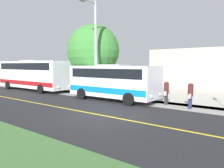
{
  "coord_description": "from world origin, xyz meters",
  "views": [
    {
      "loc": [
        8.95,
        7.5,
        2.82
      ],
      "look_at": [
        -3.5,
        -1.95,
        1.4
      ],
      "focal_mm": 34.17,
      "sensor_mm": 36.0,
      "label": 1
    }
  ],
  "objects_px": {
    "pedestrian_with_bags": "(191,93)",
    "street_light_pole": "(95,45)",
    "shuttle_bus_front": "(113,80)",
    "pedestrian_waiting": "(166,91)",
    "tree_curbside": "(93,51)",
    "transit_bus_rear": "(33,74)"
  },
  "relations": [
    {
      "from": "transit_bus_rear",
      "to": "pedestrian_with_bags",
      "type": "bearing_deg",
      "value": 91.16
    },
    {
      "from": "pedestrian_waiting",
      "to": "tree_curbside",
      "type": "distance_m",
      "value": 9.71
    },
    {
      "from": "transit_bus_rear",
      "to": "shuttle_bus_front",
      "type": "bearing_deg",
      "value": 90.26
    },
    {
      "from": "shuttle_bus_front",
      "to": "tree_curbside",
      "type": "distance_m",
      "value": 6.1
    },
    {
      "from": "transit_bus_rear",
      "to": "pedestrian_waiting",
      "type": "distance_m",
      "value": 15.32
    },
    {
      "from": "street_light_pole",
      "to": "tree_curbside",
      "type": "xyz_separation_m",
      "value": [
        -2.52,
        -2.47,
        -0.27
      ]
    },
    {
      "from": "shuttle_bus_front",
      "to": "transit_bus_rear",
      "type": "relative_size",
      "value": 0.72
    },
    {
      "from": "pedestrian_with_bags",
      "to": "pedestrian_waiting",
      "type": "height_order",
      "value": "pedestrian_with_bags"
    },
    {
      "from": "transit_bus_rear",
      "to": "pedestrian_with_bags",
      "type": "relative_size",
      "value": 5.7
    },
    {
      "from": "pedestrian_waiting",
      "to": "street_light_pole",
      "type": "height_order",
      "value": "street_light_pole"
    },
    {
      "from": "shuttle_bus_front",
      "to": "tree_curbside",
      "type": "xyz_separation_m",
      "value": [
        -2.85,
        -4.69,
        2.66
      ]
    },
    {
      "from": "pedestrian_waiting",
      "to": "street_light_pole",
      "type": "xyz_separation_m",
      "value": [
        0.31,
        -6.41,
        3.52
      ]
    },
    {
      "from": "shuttle_bus_front",
      "to": "pedestrian_waiting",
      "type": "bearing_deg",
      "value": 98.69
    },
    {
      "from": "street_light_pole",
      "to": "shuttle_bus_front",
      "type": "bearing_deg",
      "value": 81.62
    },
    {
      "from": "transit_bus_rear",
      "to": "street_light_pole",
      "type": "height_order",
      "value": "street_light_pole"
    },
    {
      "from": "shuttle_bus_front",
      "to": "pedestrian_waiting",
      "type": "xyz_separation_m",
      "value": [
        -0.64,
        4.19,
        -0.59
      ]
    },
    {
      "from": "pedestrian_with_bags",
      "to": "tree_curbside",
      "type": "xyz_separation_m",
      "value": [
        -2.55,
        -10.66,
        3.24
      ]
    },
    {
      "from": "pedestrian_with_bags",
      "to": "street_light_pole",
      "type": "bearing_deg",
      "value": -90.22
    },
    {
      "from": "transit_bus_rear",
      "to": "pedestrian_with_bags",
      "type": "xyz_separation_m",
      "value": [
        -0.35,
        17.06,
        -0.82
      ]
    },
    {
      "from": "transit_bus_rear",
      "to": "street_light_pole",
      "type": "bearing_deg",
      "value": 92.44
    },
    {
      "from": "transit_bus_rear",
      "to": "tree_curbside",
      "type": "relative_size",
      "value": 1.51
    },
    {
      "from": "pedestrian_waiting",
      "to": "tree_curbside",
      "type": "height_order",
      "value": "tree_curbside"
    }
  ]
}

